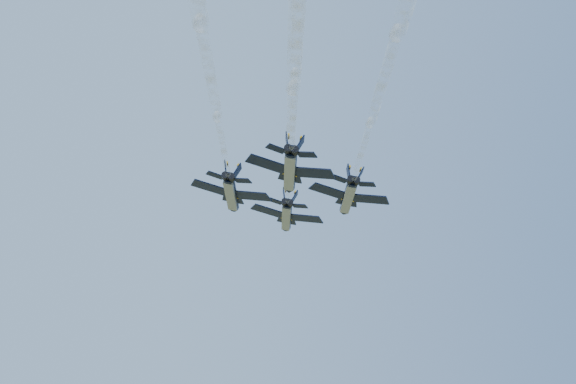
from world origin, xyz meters
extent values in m
cylinder|color=black|center=(5.70, 12.88, 107.03)|extent=(4.75, 12.16, 1.84)
cone|color=black|center=(7.47, 19.88, 107.03)|extent=(2.36, 2.75, 1.84)
ellipsoid|color=black|center=(6.56, 15.86, 107.52)|extent=(1.53, 2.37, 0.92)
cube|color=gray|center=(5.58, 12.91, 106.45)|extent=(4.04, 10.86, 0.68)
cube|color=black|center=(2.56, 12.92, 107.58)|extent=(5.38, 3.25, 1.26)
cube|color=yellow|center=(2.96, 14.42, 107.67)|extent=(5.06, 0.65, 1.26)
cube|color=black|center=(8.43, 11.43, 106.29)|extent=(5.96, 5.24, 1.26)
cube|color=yellow|center=(8.83, 12.93, 106.38)|extent=(4.45, 2.96, 1.26)
cube|color=black|center=(2.47, 7.75, 107.42)|extent=(2.52, 1.76, 0.62)
cube|color=black|center=(6.09, 6.83, 106.63)|extent=(2.75, 2.56, 0.62)
cube|color=black|center=(3.96, 8.03, 108.43)|extent=(0.87, 2.04, 2.37)
cube|color=black|center=(5.43, 7.66, 108.11)|extent=(1.76, 2.26, 2.12)
cylinder|color=black|center=(3.72, 6.77, 107.02)|extent=(1.42, 1.35, 1.19)
cylinder|color=black|center=(4.49, 6.58, 106.85)|extent=(1.42, 1.35, 1.19)
cylinder|color=black|center=(-5.13, 3.40, 107.03)|extent=(4.75, 12.16, 1.84)
cone|color=black|center=(-3.36, 10.41, 107.03)|extent=(2.36, 2.75, 1.84)
ellipsoid|color=black|center=(-4.27, 6.38, 107.52)|extent=(1.53, 2.37, 0.92)
cube|color=gray|center=(-5.25, 3.43, 106.45)|extent=(4.04, 10.86, 0.68)
cube|color=black|center=(-8.27, 3.45, 107.58)|extent=(5.38, 3.25, 1.26)
cube|color=yellow|center=(-7.87, 4.94, 107.67)|extent=(5.06, 0.65, 1.26)
cube|color=black|center=(-2.39, 1.96, 106.29)|extent=(5.96, 5.24, 1.26)
cube|color=yellow|center=(-2.00, 3.45, 106.38)|extent=(4.45, 2.96, 1.26)
cube|color=black|center=(-8.36, -1.73, 107.42)|extent=(2.52, 1.76, 0.62)
cube|color=black|center=(-4.74, -2.64, 106.63)|extent=(2.75, 2.56, 0.62)
cube|color=black|center=(-6.87, -1.45, 108.43)|extent=(0.87, 2.04, 2.37)
cube|color=black|center=(-5.40, -1.82, 108.11)|extent=(1.76, 2.26, 2.12)
cylinder|color=black|center=(-7.11, -2.70, 107.02)|extent=(1.42, 1.35, 1.19)
cylinder|color=black|center=(-6.34, -2.90, 106.85)|extent=(1.42, 1.35, 1.19)
cylinder|color=black|center=(11.85, 0.46, 107.03)|extent=(4.75, 12.16, 1.84)
cone|color=black|center=(13.62, 7.46, 107.03)|extent=(2.36, 2.75, 1.84)
ellipsoid|color=black|center=(12.71, 3.43, 107.52)|extent=(1.53, 2.37, 0.92)
cube|color=gray|center=(11.73, 0.49, 106.45)|extent=(4.04, 10.86, 0.68)
cube|color=black|center=(8.71, 0.50, 107.58)|extent=(5.38, 3.25, 1.26)
cube|color=yellow|center=(9.11, 1.99, 107.67)|extent=(5.06, 0.65, 1.26)
cube|color=black|center=(14.59, -0.99, 106.29)|extent=(5.96, 5.24, 1.26)
cube|color=yellow|center=(14.98, 0.51, 106.38)|extent=(4.45, 2.96, 1.26)
cube|color=black|center=(8.62, -4.67, 107.42)|extent=(2.52, 1.76, 0.62)
cube|color=black|center=(12.24, -5.59, 106.63)|extent=(2.75, 2.56, 0.62)
cube|color=black|center=(10.11, -4.39, 108.43)|extent=(0.87, 2.04, 2.37)
cube|color=black|center=(11.58, -4.77, 108.11)|extent=(1.76, 2.26, 2.12)
cylinder|color=black|center=(9.87, -5.65, 107.02)|extent=(1.42, 1.35, 1.19)
cylinder|color=black|center=(10.64, -5.85, 106.85)|extent=(1.42, 1.35, 1.19)
cylinder|color=black|center=(0.60, -8.16, 107.03)|extent=(4.75, 12.16, 1.84)
cone|color=black|center=(2.37, -1.16, 107.03)|extent=(2.36, 2.75, 1.84)
ellipsoid|color=black|center=(1.46, -5.19, 107.52)|extent=(1.53, 2.37, 0.92)
cube|color=gray|center=(0.48, -8.13, 106.45)|extent=(4.04, 10.86, 0.68)
cube|color=black|center=(-2.54, -8.12, 107.58)|extent=(5.38, 3.25, 1.26)
cube|color=yellow|center=(-2.14, -6.63, 107.67)|extent=(5.06, 0.65, 1.26)
cube|color=black|center=(3.34, -9.61, 106.29)|extent=(5.96, 5.24, 1.26)
cube|color=yellow|center=(3.74, -8.11, 106.38)|extent=(4.45, 2.96, 1.26)
cube|color=black|center=(-2.63, -13.29, 107.42)|extent=(2.52, 1.76, 0.62)
cube|color=black|center=(1.00, -14.21, 106.63)|extent=(2.75, 2.56, 0.62)
cube|color=black|center=(-1.14, -13.02, 108.43)|extent=(0.87, 2.04, 2.37)
cube|color=black|center=(0.33, -13.39, 108.11)|extent=(1.76, 2.26, 2.12)
cylinder|color=black|center=(-1.38, -14.27, 107.02)|extent=(1.42, 1.35, 1.19)
cylinder|color=black|center=(-0.60, -14.47, 106.85)|extent=(1.42, 1.35, 1.19)
cylinder|color=white|center=(1.96, -1.87, 107.03)|extent=(5.40, 17.85, 0.97)
cylinder|color=white|center=(-2.25, -18.48, 107.03)|extent=(5.76, 17.94, 1.34)
cylinder|color=white|center=(-6.46, -35.10, 107.03)|extent=(6.18, 18.05, 1.77)
cylinder|color=white|center=(-8.87, -11.34, 107.03)|extent=(5.40, 17.85, 0.97)
cylinder|color=white|center=(-13.08, -27.95, 107.03)|extent=(5.76, 17.94, 1.34)
cylinder|color=white|center=(8.11, -14.29, 107.03)|extent=(5.40, 17.85, 0.97)
cylinder|color=white|center=(3.90, -30.90, 107.03)|extent=(5.76, 17.94, 1.34)
cylinder|color=white|center=(-3.14, -22.91, 107.03)|extent=(5.40, 17.85, 0.97)
cylinder|color=white|center=(-7.35, -39.52, 107.03)|extent=(5.76, 17.94, 1.34)
camera|label=1|loc=(-19.99, -84.22, 78.19)|focal=40.00mm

